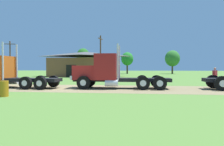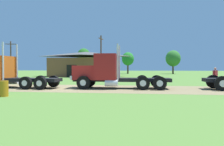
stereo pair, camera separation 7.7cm
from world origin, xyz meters
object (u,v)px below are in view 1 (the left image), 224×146
Objects in this scene: truck_near_left at (1,73)px; steel_barrel at (4,89)px; utility_pole_far at (101,55)px; utility_pole_near at (10,57)px; shed_building at (85,64)px; visitor_far_side at (215,75)px; truck_foreground_white at (107,72)px.

truck_near_left reaches higher than steel_barrel.
truck_near_left is at bearing -102.01° from utility_pole_far.
utility_pole_near is at bearing 122.28° from steel_barrel.
utility_pole_near is (-18.88, 29.88, 3.41)m from steel_barrel.
shed_building is 4.08m from utility_pole_far.
visitor_far_side is at bearing -46.48° from shed_building.
visitor_far_side reaches higher than steel_barrel.
truck_foreground_white reaches higher than steel_barrel.
shed_building reaches higher than steel_barrel.
shed_building is at bearing 108.62° from truck_foreground_white.
truck_foreground_white is at bearing -71.38° from shed_building.
steel_barrel is at bearing -91.78° from utility_pole_far.
truck_foreground_white is 22.47m from utility_pole_far.
shed_building reaches higher than truck_near_left.
utility_pole_far is at bearing 129.85° from visitor_far_side.
truck_foreground_white is 0.98× the size of truck_near_left.
steel_barrel is (-5.33, -5.74, -0.85)m from truck_foreground_white.
visitor_far_side is 0.24× the size of utility_pole_near.
visitor_far_side is at bearing 23.97° from truck_foreground_white.
utility_pole_near is (-24.21, 24.15, 2.56)m from truck_foreground_white.
truck_foreground_white is 1.04× the size of utility_pole_far.
truck_near_left is 22.95m from utility_pole_far.
shed_building is (-7.85, 23.29, 1.00)m from truck_foreground_white.
truck_near_left is 8.82× the size of steel_barrel.
steel_barrel is (-15.37, -10.20, -0.48)m from visitor_far_side.
utility_pole_far reaches higher than truck_near_left.
truck_near_left reaches higher than truck_foreground_white.
utility_pole_far is (-14.51, 17.39, 3.16)m from visitor_far_side.
visitor_far_side is 22.87m from utility_pole_far.
truck_near_left is at bearing -165.75° from visitor_far_side.
utility_pole_near is 0.94× the size of utility_pole_far.
utility_pole_far is (-4.48, 21.85, 2.80)m from truck_foreground_white.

